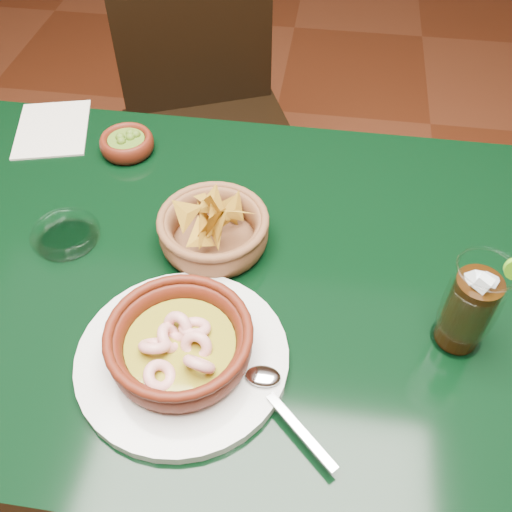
# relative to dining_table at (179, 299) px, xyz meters

# --- Properties ---
(ground) EXTENTS (7.00, 7.00, 0.00)m
(ground) POSITION_rel_dining_table_xyz_m (0.00, 0.00, -0.65)
(ground) COLOR #471C0C
(ground) RESTS_ON ground
(dining_table) EXTENTS (1.20, 0.80, 0.75)m
(dining_table) POSITION_rel_dining_table_xyz_m (0.00, 0.00, 0.00)
(dining_table) COLOR black
(dining_table) RESTS_ON ground
(dining_chair) EXTENTS (0.59, 0.59, 0.97)m
(dining_chair) POSITION_rel_dining_table_xyz_m (-0.10, 0.71, -0.12)
(dining_chair) COLOR black
(dining_chair) RESTS_ON ground
(shrimp_plate) EXTENTS (0.37, 0.30, 0.08)m
(shrimp_plate) POSITION_rel_dining_table_xyz_m (0.06, -0.18, 0.13)
(shrimp_plate) COLOR silver
(shrimp_plate) RESTS_ON dining_table
(chip_basket) EXTENTS (0.21, 0.21, 0.13)m
(chip_basket) POSITION_rel_dining_table_xyz_m (0.06, 0.05, 0.13)
(chip_basket) COLOR brown
(chip_basket) RESTS_ON dining_table
(guacamole_ramekin) EXTENTS (0.12, 0.12, 0.04)m
(guacamole_ramekin) POSITION_rel_dining_table_xyz_m (-0.16, 0.27, 0.12)
(guacamole_ramekin) COLOR #48150A
(guacamole_ramekin) RESTS_ON dining_table
(cola_drink) EXTENTS (0.16, 0.16, 0.18)m
(cola_drink) POSITION_rel_dining_table_xyz_m (0.44, -0.08, 0.18)
(cola_drink) COLOR white
(cola_drink) RESTS_ON dining_table
(glass_ashtray) EXTENTS (0.12, 0.12, 0.03)m
(glass_ashtray) POSITION_rel_dining_table_xyz_m (-0.19, 0.02, 0.11)
(glass_ashtray) COLOR white
(glass_ashtray) RESTS_ON dining_table
(paper_menu) EXTENTS (0.19, 0.22, 0.00)m
(paper_menu) POSITION_rel_dining_table_xyz_m (-0.33, 0.32, 0.10)
(paper_menu) COLOR beige
(paper_menu) RESTS_ON dining_table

